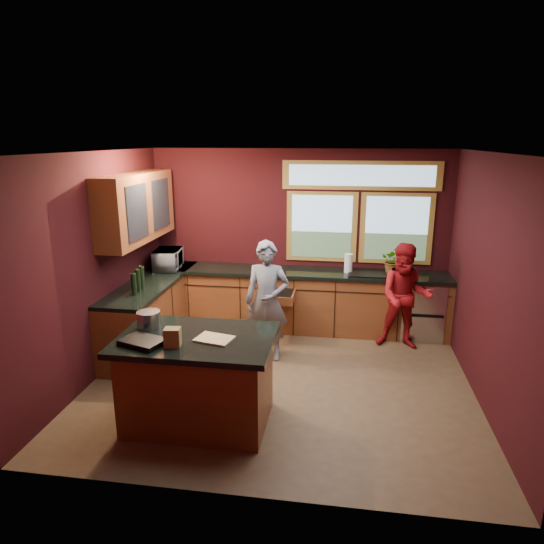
% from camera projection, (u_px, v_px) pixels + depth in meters
% --- Properties ---
extents(floor, '(4.50, 4.50, 0.00)m').
position_uv_depth(floor, '(281.00, 380.00, 5.89)').
color(floor, brown).
rests_on(floor, ground).
extents(room_shell, '(4.52, 4.02, 2.71)m').
position_uv_depth(room_shell, '(236.00, 229.00, 5.80)').
color(room_shell, black).
rests_on(room_shell, ground).
extents(back_counter, '(4.50, 0.64, 0.93)m').
position_uv_depth(back_counter, '(309.00, 300.00, 7.35)').
color(back_counter, brown).
rests_on(back_counter, floor).
extents(left_counter, '(0.64, 2.30, 0.93)m').
position_uv_depth(left_counter, '(153.00, 312.00, 6.86)').
color(left_counter, brown).
rests_on(left_counter, floor).
extents(island, '(1.55, 1.05, 0.95)m').
position_uv_depth(island, '(198.00, 379.00, 4.93)').
color(island, brown).
rests_on(island, floor).
extents(person_grey, '(0.58, 0.38, 1.59)m').
position_uv_depth(person_grey, '(267.00, 301.00, 6.30)').
color(person_grey, slate).
rests_on(person_grey, floor).
extents(person_red, '(0.78, 0.63, 1.49)m').
position_uv_depth(person_red, '(405.00, 297.00, 6.65)').
color(person_red, maroon).
rests_on(person_red, floor).
extents(microwave, '(0.44, 0.59, 0.30)m').
position_uv_depth(microwave, '(168.00, 259.00, 7.30)').
color(microwave, '#999999').
rests_on(microwave, left_counter).
extents(potted_plant, '(0.35, 0.31, 0.39)m').
position_uv_depth(potted_plant, '(394.00, 260.00, 7.05)').
color(potted_plant, '#999999').
rests_on(potted_plant, back_counter).
extents(paper_towel, '(0.12, 0.12, 0.28)m').
position_uv_depth(paper_towel, '(348.00, 263.00, 7.11)').
color(paper_towel, silver).
rests_on(paper_towel, back_counter).
extents(cutting_board, '(0.40, 0.32, 0.02)m').
position_uv_depth(cutting_board, '(214.00, 339.00, 4.72)').
color(cutting_board, '#A78556').
rests_on(cutting_board, island).
extents(stock_pot, '(0.24, 0.24, 0.18)m').
position_uv_depth(stock_pot, '(149.00, 320.00, 5.00)').
color(stock_pot, '#ABAAAF').
rests_on(stock_pot, island).
extents(paper_bag, '(0.16, 0.14, 0.18)m').
position_uv_depth(paper_bag, '(173.00, 337.00, 4.56)').
color(paper_bag, brown).
rests_on(paper_bag, island).
extents(black_tray, '(0.47, 0.39, 0.05)m').
position_uv_depth(black_tray, '(143.00, 342.00, 4.62)').
color(black_tray, black).
rests_on(black_tray, island).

